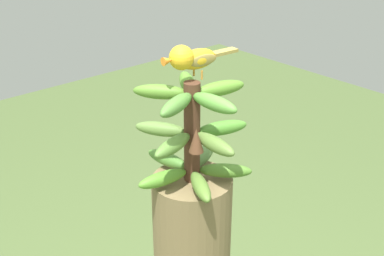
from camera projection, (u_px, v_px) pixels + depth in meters
name	position (u px, v px, depth m)	size (l,w,h in m)	color
banana_bunch	(192.00, 133.00, 1.25)	(0.30, 0.29, 0.26)	#4C2D1E
perched_bird	(191.00, 58.00, 1.20)	(0.06, 0.21, 0.09)	#C68933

